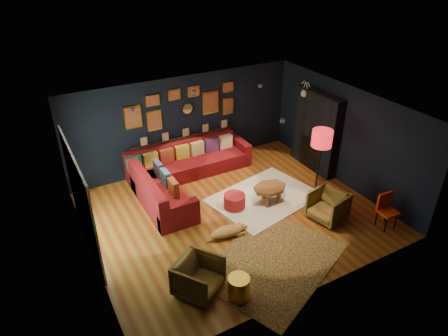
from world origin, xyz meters
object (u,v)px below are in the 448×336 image
sectional (179,174)px  armchair_right (328,204)px  orange_chair (386,208)px  floor_lamp (322,141)px  gold_stool (239,288)px  dog (227,230)px  armchair_left (198,275)px  pouf (234,201)px  coffee_table (270,190)px

sectional → armchair_right: 3.84m
sectional → orange_chair: bearing=-48.4°
floor_lamp → sectional: bearing=144.1°
gold_stool → dog: size_ratio=0.49×
armchair_left → floor_lamp: floor_lamp is taller
pouf → floor_lamp: size_ratio=0.29×
coffee_table → gold_stool: (-2.20, -2.25, -0.13)m
pouf → dog: pouf is taller
coffee_table → pouf: coffee_table is taller
floor_lamp → dog: size_ratio=1.77×
sectional → armchair_right: (2.42, -2.98, 0.06)m
armchair_right → orange_chair: (0.95, -0.81, 0.09)m
dog → armchair_right: bearing=-7.8°
floor_lamp → dog: floor_lamp is taller
gold_stool → coffee_table: bearing=45.6°
sectional → coffee_table: (1.61, -1.82, 0.06)m
sectional → gold_stool: sectional is taller
dog → floor_lamp: bearing=13.0°
armchair_left → armchair_right: 3.61m
armchair_right → gold_stool: (-3.01, -1.08, -0.14)m
armchair_left → pouf: bearing=11.2°
coffee_table → floor_lamp: bearing=-11.4°
armchair_left → orange_chair: (4.51, -0.22, 0.09)m
coffee_table → armchair_left: size_ratio=1.13×
sectional → armchair_right: size_ratio=4.43×
coffee_table → pouf: (-0.87, 0.21, -0.18)m
sectional → gold_stool: bearing=-98.2°
armchair_left → floor_lamp: bearing=-14.3°
armchair_left → floor_lamp: (3.99, 1.51, 1.11)m
armchair_right → armchair_left: bearing=-93.7°
coffee_table → pouf: 0.91m
dog → pouf: bearing=56.5°
armchair_left → gold_stool: 0.76m
sectional → gold_stool: size_ratio=6.93×
armchair_left → orange_chair: orange_chair is taller
armchair_right → orange_chair: 1.25m
gold_stool → floor_lamp: 4.17m
floor_lamp → orange_chair: bearing=-73.2°
orange_chair → sectional: bearing=135.3°
gold_stool → orange_chair: size_ratio=0.60×
sectional → orange_chair: sectional is taller
orange_chair → floor_lamp: bearing=110.5°
pouf → dog: (-0.67, -0.84, -0.03)m
coffee_table → sectional: bearing=131.6°
armchair_right → pouf: bearing=-142.3°
armchair_right → gold_stool: 3.20m
armchair_right → gold_stool: armchair_right is taller
orange_chair → dog: size_ratio=0.81×
armchair_right → orange_chair: size_ratio=0.94×
coffee_table → gold_stool: gold_stool is taller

